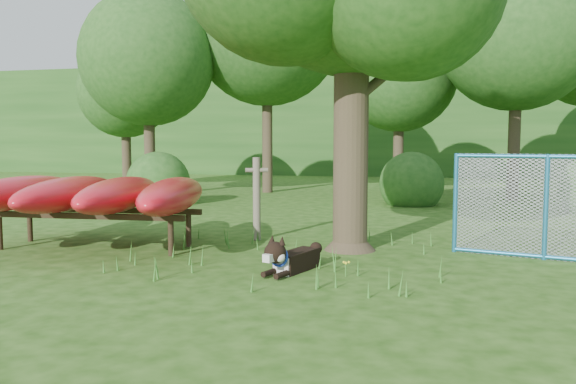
# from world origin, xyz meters

# --- Properties ---
(ground) EXTENTS (80.00, 80.00, 0.00)m
(ground) POSITION_xyz_m (0.00, 0.00, 0.00)
(ground) COLOR #1E440D
(ground) RESTS_ON ground
(wooden_post) EXTENTS (0.41, 0.21, 1.49)m
(wooden_post) POSITION_xyz_m (-0.67, 2.51, 0.79)
(wooden_post) COLOR #605948
(wooden_post) RESTS_ON ground
(kayak_rack) EXTENTS (4.10, 3.64, 1.18)m
(kayak_rack) POSITION_xyz_m (-3.08, 1.16, 0.91)
(kayak_rack) COLOR black
(kayak_rack) RESTS_ON ground
(husky_dog) EXTENTS (0.65, 1.19, 0.56)m
(husky_dog) POSITION_xyz_m (0.47, 0.13, 0.20)
(husky_dog) COLOR black
(husky_dog) RESTS_ON ground
(fence_section) EXTENTS (2.64, 0.78, 2.64)m
(fence_section) POSITION_xyz_m (4.01, 1.81, 0.79)
(fence_section) COLOR teal
(fence_section) RESTS_ON ground
(wildflower_clump) EXTENTS (0.10, 0.10, 0.21)m
(wildflower_clump) POSITION_xyz_m (1.23, 0.09, 0.17)
(wildflower_clump) COLOR #3C7D29
(wildflower_clump) RESTS_ON ground
(bg_tree_a) EXTENTS (4.40, 4.40, 6.70)m
(bg_tree_a) POSITION_xyz_m (-6.50, 10.00, 4.48)
(bg_tree_a) COLOR #352B1D
(bg_tree_a) RESTS_ON ground
(bg_tree_b) EXTENTS (5.20, 5.20, 8.22)m
(bg_tree_b) POSITION_xyz_m (-3.00, 12.00, 5.61)
(bg_tree_b) COLOR #352B1D
(bg_tree_b) RESTS_ON ground
(bg_tree_c) EXTENTS (4.00, 4.00, 6.12)m
(bg_tree_c) POSITION_xyz_m (1.50, 13.00, 4.11)
(bg_tree_c) COLOR #352B1D
(bg_tree_c) RESTS_ON ground
(bg_tree_d) EXTENTS (4.80, 4.80, 7.50)m
(bg_tree_d) POSITION_xyz_m (5.00, 11.00, 5.08)
(bg_tree_d) COLOR #352B1D
(bg_tree_d) RESTS_ON ground
(bg_tree_f) EXTENTS (3.60, 3.60, 5.55)m
(bg_tree_f) POSITION_xyz_m (-9.00, 13.00, 3.73)
(bg_tree_f) COLOR #352B1D
(bg_tree_f) RESTS_ON ground
(shrub_left) EXTENTS (1.80, 1.80, 1.80)m
(shrub_left) POSITION_xyz_m (-5.00, 7.50, 0.00)
(shrub_left) COLOR #1F4C18
(shrub_left) RESTS_ON ground
(shrub_mid) EXTENTS (1.80, 1.80, 1.80)m
(shrub_mid) POSITION_xyz_m (2.00, 9.00, 0.00)
(shrub_mid) COLOR #1F4C18
(shrub_mid) RESTS_ON ground
(wooded_hillside) EXTENTS (80.00, 12.00, 6.00)m
(wooded_hillside) POSITION_xyz_m (0.00, 28.00, 3.00)
(wooded_hillside) COLOR #1F4C18
(wooded_hillside) RESTS_ON ground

